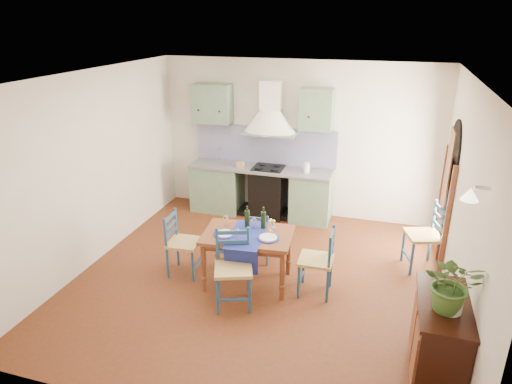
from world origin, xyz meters
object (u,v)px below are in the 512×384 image
chair_near (233,268)px  sideboard (439,338)px  dining_table (248,239)px  potted_plant (453,284)px

chair_near → sideboard: bearing=-15.7°
chair_near → sideboard: 2.49m
sideboard → chair_near: bearing=164.3°
dining_table → sideboard: (2.36, -1.18, -0.16)m
dining_table → chair_near: bearing=-93.5°
sideboard → dining_table: bearing=153.4°
dining_table → potted_plant: size_ratio=2.22×
chair_near → potted_plant: potted_plant is taller
sideboard → potted_plant: size_ratio=1.85×
dining_table → sideboard: dining_table is taller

